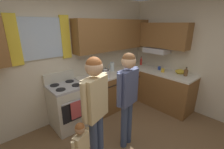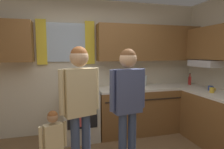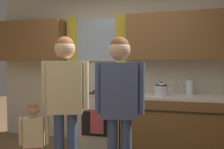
# 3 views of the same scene
# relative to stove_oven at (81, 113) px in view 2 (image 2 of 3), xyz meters

# --- Properties ---
(back_wall_unit) EXTENTS (4.60, 0.42, 2.60)m
(back_wall_unit) POSITION_rel_stove_oven_xyz_m (0.26, 0.27, 1.02)
(back_wall_unit) COLOR beige
(back_wall_unit) RESTS_ON ground
(kitchen_counter_run) EXTENTS (2.18, 1.84, 0.90)m
(kitchen_counter_run) POSITION_rel_stove_oven_xyz_m (1.70, -0.34, -0.02)
(kitchen_counter_run) COLOR brown
(kitchen_counter_run) RESTS_ON ground
(stove_oven) EXTENTS (0.62, 0.67, 1.10)m
(stove_oven) POSITION_rel_stove_oven_xyz_m (0.00, 0.00, 0.00)
(stove_oven) COLOR beige
(stove_oven) RESTS_ON ground
(bottle_sauce_red) EXTENTS (0.06, 0.06, 0.25)m
(bottle_sauce_red) POSITION_rel_stove_oven_xyz_m (2.31, -0.00, 0.53)
(bottle_sauce_red) COLOR red
(bottle_sauce_red) RESTS_ON kitchen_counter_run
(bottle_tall_clear) EXTENTS (0.07, 0.07, 0.37)m
(bottle_tall_clear) POSITION_rel_stove_oven_xyz_m (0.60, -0.16, 0.57)
(bottle_tall_clear) COLOR silver
(bottle_tall_clear) RESTS_ON kitchen_counter_run
(mug_cobalt_blue) EXTENTS (0.11, 0.07, 0.08)m
(mug_cobalt_blue) POSITION_rel_stove_oven_xyz_m (2.28, -0.62, 0.48)
(mug_cobalt_blue) COLOR #2D479E
(mug_cobalt_blue) RESTS_ON kitchen_counter_run
(mug_mustard_yellow) EXTENTS (0.12, 0.08, 0.09)m
(mug_mustard_yellow) POSITION_rel_stove_oven_xyz_m (2.15, -0.79, 0.48)
(mug_mustard_yellow) COLOR gold
(mug_mustard_yellow) RESTS_ON kitchen_counter_run
(stovetop_kettle) EXTENTS (0.27, 0.20, 0.21)m
(stovetop_kettle) POSITION_rel_stove_oven_xyz_m (0.90, -0.12, 0.53)
(stovetop_kettle) COLOR silver
(stovetop_kettle) RESTS_ON kitchen_counter_run
(water_pitcher) EXTENTS (0.19, 0.11, 0.22)m
(water_pitcher) POSITION_rel_stove_oven_xyz_m (1.30, 0.12, 0.54)
(water_pitcher) COLOR silver
(water_pitcher) RESTS_ON kitchen_counter_run
(adult_holding_child) EXTENTS (0.49, 0.26, 1.65)m
(adult_holding_child) POSITION_rel_stove_oven_xyz_m (-0.10, -1.14, 0.57)
(adult_holding_child) COLOR #38476B
(adult_holding_child) RESTS_ON ground
(adult_in_plaid) EXTENTS (0.50, 0.22, 1.63)m
(adult_in_plaid) POSITION_rel_stove_oven_xyz_m (0.51, -1.15, 0.56)
(adult_in_plaid) COLOR #38476B
(adult_in_plaid) RESTS_ON ground
(small_child) EXTENTS (0.30, 0.16, 0.93)m
(small_child) POSITION_rel_stove_oven_xyz_m (-0.42, -1.26, 0.12)
(small_child) COLOR red
(small_child) RESTS_ON ground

